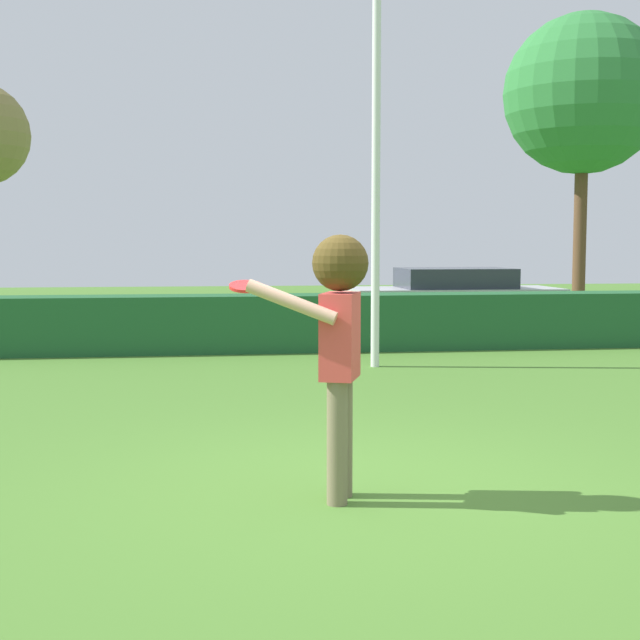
{
  "coord_description": "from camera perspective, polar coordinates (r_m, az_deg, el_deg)",
  "views": [
    {
      "loc": [
        -1.09,
        -6.0,
        1.75
      ],
      "look_at": [
        -0.16,
        0.79,
        1.15
      ],
      "focal_mm": 49.22,
      "sensor_mm": 36.0,
      "label": 1
    }
  ],
  "objects": [
    {
      "name": "person",
      "position": [
        5.89,
        1.23,
        -0.44
      ],
      "size": [
        0.84,
        0.54,
        1.81
      ],
      "color": "#7B6D51",
      "rests_on": "ground"
    },
    {
      "name": "frisbee",
      "position": [
        5.99,
        -4.85,
        2.19
      ],
      "size": [
        0.23,
        0.23,
        0.08
      ],
      "color": "red"
    },
    {
      "name": "lamppost",
      "position": [
        12.51,
        3.68,
        13.2
      ],
      "size": [
        0.24,
        0.24,
        6.43
      ],
      "color": "silver",
      "rests_on": "ground"
    },
    {
      "name": "hedge_row",
      "position": [
        14.3,
        -3.37,
        -0.18
      ],
      "size": [
        21.85,
        0.9,
        0.91
      ],
      "primitive_type": "cube",
      "color": "#20572D",
      "rests_on": "ground"
    },
    {
      "name": "ground_plane",
      "position": [
        6.35,
        2.46,
        -11.01
      ],
      "size": [
        60.0,
        60.0,
        0.0
      ],
      "primitive_type": "plane",
      "color": "#48782B"
    },
    {
      "name": "parked_car_silver",
      "position": [
        17.97,
        8.73,
        1.57
      ],
      "size": [
        4.2,
        1.81,
        1.25
      ],
      "color": "#B7B7BC",
      "rests_on": "ground"
    },
    {
      "name": "oak_tree",
      "position": [
        25.31,
        16.75,
        13.83
      ],
      "size": [
        4.27,
        4.27,
        7.88
      ],
      "color": "brown",
      "rests_on": "ground"
    }
  ]
}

